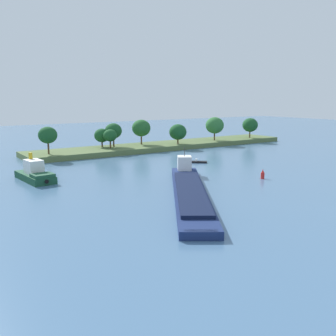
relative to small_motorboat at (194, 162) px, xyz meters
The scene contains 5 objects.
treeline_island 27.91m from the small_motorboat, 69.83° to the left, with size 86.48×13.82×9.10m.
small_motorboat is the anchor object (origin of this frame).
cargo_barge 30.70m from the small_motorboat, 129.53° to the right, with size 25.25×34.56×5.66m.
tugboat 37.21m from the small_motorboat, behind, with size 5.03×11.69×5.12m.
channel_buoy_red 21.81m from the small_motorboat, 90.99° to the right, with size 0.70×0.70×1.90m.
Camera 1 is at (-49.25, -24.31, 15.46)m, focal length 40.54 mm.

